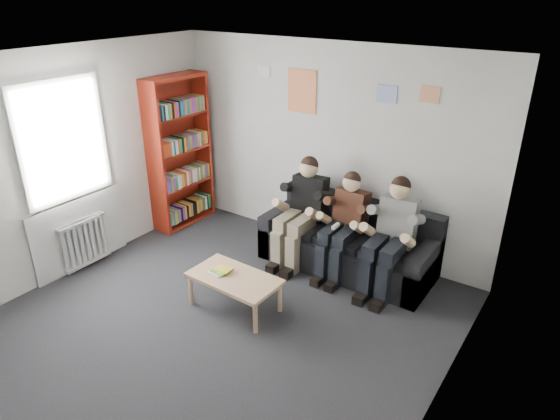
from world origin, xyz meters
name	(u,v)px	position (x,y,z in m)	size (l,w,h in m)	color
room_shell	(194,218)	(0.00, 0.00, 1.35)	(5.00, 5.00, 5.00)	black
sofa	(349,245)	(0.58, 2.09, 0.30)	(2.15, 0.88, 0.83)	black
bookshelf	(180,153)	(-2.06, 1.88, 1.09)	(0.33, 0.98, 2.18)	maroon
coffee_table	(234,280)	(-0.04, 0.57, 0.35)	(1.00, 0.55, 0.40)	tan
game_cases	(220,271)	(-0.22, 0.55, 0.42)	(0.22, 0.20, 0.04)	silver
person_left	(301,213)	(-0.02, 1.89, 0.67)	(0.43, 0.91, 1.36)	black
person_middle	(343,226)	(0.58, 1.89, 0.64)	(0.39, 0.84, 1.29)	#542A1C
person_right	(390,238)	(1.18, 1.89, 0.67)	(0.42, 0.91, 1.36)	silver
radiator	(85,242)	(-2.15, 0.20, 0.35)	(0.10, 0.64, 0.60)	silver
window	(72,191)	(-2.22, 0.20, 1.03)	(0.05, 1.30, 2.36)	white
poster_large	(302,91)	(-0.40, 2.49, 2.05)	(0.42, 0.01, 0.55)	#EFC054
poster_blue	(387,94)	(0.75, 2.49, 2.15)	(0.25, 0.01, 0.20)	#3E6CD5
poster_pink	(430,95)	(1.25, 2.49, 2.20)	(0.22, 0.01, 0.18)	#CC4074
poster_sign	(264,71)	(-1.00, 2.49, 2.25)	(0.20, 0.01, 0.14)	white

